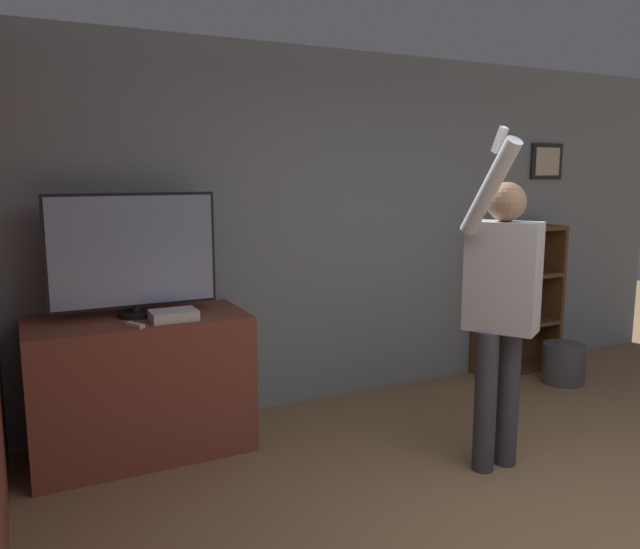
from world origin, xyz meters
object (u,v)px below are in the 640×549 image
Objects in this scene: person at (502,299)px; waste_bin at (564,363)px; bookshelf at (511,303)px; game_console at (174,315)px; television at (133,254)px.

waste_bin is (1.61, 0.95, -0.88)m from person.
bookshelf is 0.65× the size of person.
game_console is at bearing -153.53° from person.
bookshelf is 3.72× the size of waste_bin.
game_console is at bearing -47.38° from television.
person reaches higher than bookshelf.
television reaches higher than waste_bin.
game_console is 3.40m from waste_bin.
bookshelf is (3.29, 0.17, -0.65)m from television.
television reaches higher than game_console.
television is 3.68m from waste_bin.
bookshelf is at bearing 102.01° from person.
television is 2.91× the size of waste_bin.
bookshelf reaches higher than waste_bin.
game_console is 3.13m from bookshelf.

